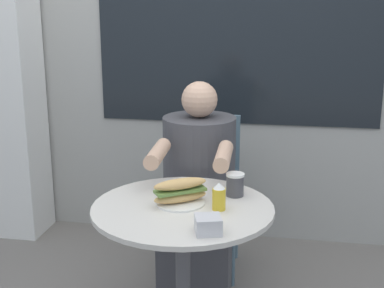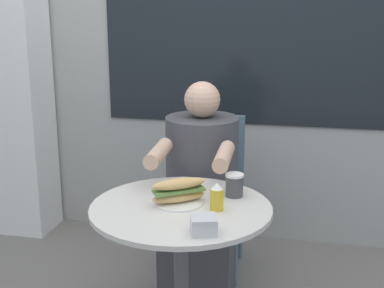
{
  "view_description": "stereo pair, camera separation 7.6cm",
  "coord_description": "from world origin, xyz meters",
  "px_view_note": "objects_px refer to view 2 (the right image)",
  "views": [
    {
      "loc": [
        0.39,
        -1.94,
        1.49
      ],
      "look_at": [
        0.0,
        0.21,
        0.91
      ],
      "focal_mm": 50.0,
      "sensor_mm": 36.0,
      "label": 1
    },
    {
      "loc": [
        0.46,
        -1.92,
        1.49
      ],
      "look_at": [
        0.0,
        0.21,
        0.91
      ],
      "focal_mm": 50.0,
      "sensor_mm": 36.0,
      "label": 2
    }
  ],
  "objects_px": {
    "seated_diner": "(201,208)",
    "cafe_table": "(181,249)",
    "drink_cup": "(234,185)",
    "condiment_bottle": "(217,197)",
    "sandwich_on_plate": "(179,193)",
    "diner_chair": "(212,178)"
  },
  "relations": [
    {
      "from": "seated_diner",
      "to": "cafe_table",
      "type": "bearing_deg",
      "value": 90.64
    },
    {
      "from": "drink_cup",
      "to": "cafe_table",
      "type": "bearing_deg",
      "value": -140.79
    },
    {
      "from": "seated_diner",
      "to": "drink_cup",
      "type": "xyz_separation_m",
      "value": [
        0.22,
        -0.4,
        0.28
      ]
    },
    {
      "from": "seated_diner",
      "to": "condiment_bottle",
      "type": "xyz_separation_m",
      "value": [
        0.18,
        -0.56,
        0.28
      ]
    },
    {
      "from": "sandwich_on_plate",
      "to": "drink_cup",
      "type": "xyz_separation_m",
      "value": [
        0.21,
        0.13,
        0.0
      ]
    },
    {
      "from": "sandwich_on_plate",
      "to": "cafe_table",
      "type": "bearing_deg",
      "value": -59.11
    },
    {
      "from": "sandwich_on_plate",
      "to": "condiment_bottle",
      "type": "distance_m",
      "value": 0.16
    },
    {
      "from": "diner_chair",
      "to": "drink_cup",
      "type": "bearing_deg",
      "value": 104.35
    },
    {
      "from": "diner_chair",
      "to": "drink_cup",
      "type": "xyz_separation_m",
      "value": [
        0.23,
        -0.75,
        0.23
      ]
    },
    {
      "from": "cafe_table",
      "to": "diner_chair",
      "type": "xyz_separation_m",
      "value": [
        -0.04,
        0.91,
        0.0
      ]
    },
    {
      "from": "diner_chair",
      "to": "drink_cup",
      "type": "height_order",
      "value": "diner_chair"
    },
    {
      "from": "diner_chair",
      "to": "seated_diner",
      "type": "xyz_separation_m",
      "value": [
        0.01,
        -0.35,
        -0.04
      ]
    },
    {
      "from": "diner_chair",
      "to": "seated_diner",
      "type": "relative_size",
      "value": 0.78
    },
    {
      "from": "cafe_table",
      "to": "diner_chair",
      "type": "distance_m",
      "value": 0.91
    },
    {
      "from": "seated_diner",
      "to": "drink_cup",
      "type": "height_order",
      "value": "seated_diner"
    },
    {
      "from": "diner_chair",
      "to": "cafe_table",
      "type": "bearing_deg",
      "value": 89.78
    },
    {
      "from": "diner_chair",
      "to": "drink_cup",
      "type": "distance_m",
      "value": 0.82
    },
    {
      "from": "drink_cup",
      "to": "condiment_bottle",
      "type": "bearing_deg",
      "value": -105.58
    },
    {
      "from": "diner_chair",
      "to": "condiment_bottle",
      "type": "xyz_separation_m",
      "value": [
        0.18,
        -0.91,
        0.24
      ]
    },
    {
      "from": "cafe_table",
      "to": "condiment_bottle",
      "type": "bearing_deg",
      "value": -3.33
    },
    {
      "from": "cafe_table",
      "to": "sandwich_on_plate",
      "type": "bearing_deg",
      "value": 120.89
    },
    {
      "from": "cafe_table",
      "to": "drink_cup",
      "type": "distance_m",
      "value": 0.34
    }
  ]
}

